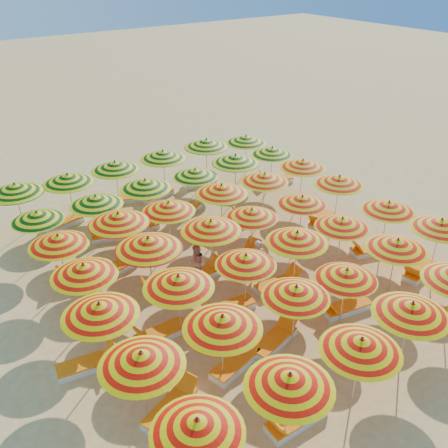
# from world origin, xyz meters

# --- Properties ---
(ground) EXTENTS (120.00, 120.00, 0.00)m
(ground) POSITION_xyz_m (0.00, 0.00, 0.00)
(ground) COLOR #F2BB6B
(ground) RESTS_ON ground
(umbrella_0) EXTENTS (2.09, 2.09, 2.19)m
(umbrella_0) POSITION_xyz_m (-5.79, -6.72, 1.92)
(umbrella_0) COLOR silver
(umbrella_0) RESTS_ON ground
(umbrella_1) EXTENTS (2.72, 2.72, 2.27)m
(umbrella_1) POSITION_xyz_m (-3.44, -6.96, 2.00)
(umbrella_1) COLOR silver
(umbrella_1) RESTS_ON ground
(umbrella_2) EXTENTS (2.64, 2.64, 2.23)m
(umbrella_2) POSITION_xyz_m (-1.17, -7.09, 1.96)
(umbrella_2) COLOR silver
(umbrella_2) RESTS_ON ground
(umbrella_3) EXTENTS (2.28, 2.28, 2.26)m
(umbrella_3) POSITION_xyz_m (1.02, -6.95, 1.99)
(umbrella_3) COLOR silver
(umbrella_3) RESTS_ON ground
(umbrella_6) EXTENTS (2.59, 2.59, 2.29)m
(umbrella_6) POSITION_xyz_m (-5.90, -4.40, 2.01)
(umbrella_6) COLOR silver
(umbrella_6) RESTS_ON ground
(umbrella_7) EXTENTS (2.47, 2.47, 2.32)m
(umbrella_7) POSITION_xyz_m (-3.55, -4.45, 2.04)
(umbrella_7) COLOR silver
(umbrella_7) RESTS_ON ground
(umbrella_8) EXTENTS (2.39, 2.39, 2.16)m
(umbrella_8) POSITION_xyz_m (-0.94, -4.45, 1.90)
(umbrella_8) COLOR silver
(umbrella_8) RESTS_ON ground
(umbrella_9) EXTENTS (2.14, 2.14, 2.08)m
(umbrella_9) POSITION_xyz_m (1.01, -4.63, 1.83)
(umbrella_9) COLOR silver
(umbrella_9) RESTS_ON ground
(umbrella_10) EXTENTS (2.32, 2.32, 2.20)m
(umbrella_10) POSITION_xyz_m (3.58, -4.50, 1.93)
(umbrella_10) COLOR silver
(umbrella_10) RESTS_ON ground
(umbrella_11) EXTENTS (2.38, 2.38, 2.26)m
(umbrella_11) POSITION_xyz_m (5.93, -4.56, 1.99)
(umbrella_11) COLOR silver
(umbrella_11) RESTS_ON ground
(umbrella_12) EXTENTS (2.65, 2.65, 2.30)m
(umbrella_12) POSITION_xyz_m (-5.97, -2.08, 2.02)
(umbrella_12) COLOR silver
(umbrella_12) RESTS_ON ground
(umbrella_13) EXTENTS (2.72, 2.72, 2.29)m
(umbrella_13) POSITION_xyz_m (-3.55, -2.19, 2.02)
(umbrella_13) COLOR silver
(umbrella_13) RESTS_ON ground
(umbrella_14) EXTENTS (2.60, 2.60, 2.14)m
(umbrella_14) POSITION_xyz_m (-1.08, -2.25, 1.88)
(umbrella_14) COLOR silver
(umbrella_14) RESTS_ON ground
(umbrella_15) EXTENTS (2.58, 2.58, 2.30)m
(umbrella_15) POSITION_xyz_m (1.06, -2.31, 2.02)
(umbrella_15) COLOR silver
(umbrella_15) RESTS_ON ground
(umbrella_16) EXTENTS (2.40, 2.40, 2.14)m
(umbrella_16) POSITION_xyz_m (3.28, -2.31, 1.88)
(umbrella_16) COLOR silver
(umbrella_16) RESTS_ON ground
(umbrella_17) EXTENTS (2.24, 2.24, 2.19)m
(umbrella_17) POSITION_xyz_m (5.64, -2.49, 1.93)
(umbrella_17) COLOR silver
(umbrella_17) RESTS_ON ground
(umbrella_18) EXTENTS (2.52, 2.52, 2.23)m
(umbrella_18) POSITION_xyz_m (-5.58, 0.09, 1.96)
(umbrella_18) COLOR silver
(umbrella_18) RESTS_ON ground
(umbrella_19) EXTENTS (2.55, 2.55, 2.41)m
(umbrella_19) POSITION_xyz_m (-3.33, 0.11, 2.12)
(umbrella_19) COLOR silver
(umbrella_19) RESTS_ON ground
(umbrella_20) EXTENTS (2.81, 2.81, 2.35)m
(umbrella_20) POSITION_xyz_m (-0.93, -0.02, 2.07)
(umbrella_20) COLOR silver
(umbrella_20) RESTS_ON ground
(umbrella_21) EXTENTS (2.11, 2.11, 2.11)m
(umbrella_21) POSITION_xyz_m (1.08, 0.20, 1.86)
(umbrella_21) COLOR silver
(umbrella_21) RESTS_ON ground
(umbrella_22) EXTENTS (2.40, 2.40, 2.08)m
(umbrella_22) POSITION_xyz_m (3.44, -0.04, 1.83)
(umbrella_22) COLOR silver
(umbrella_22) RESTS_ON ground
(umbrella_23) EXTENTS (2.63, 2.63, 2.27)m
(umbrella_23) POSITION_xyz_m (5.78, 0.20, 1.99)
(umbrella_23) COLOR silver
(umbrella_23) RESTS_ON ground
(umbrella_24) EXTENTS (2.71, 2.71, 2.19)m
(umbrella_24) POSITION_xyz_m (-5.60, 2.35, 1.93)
(umbrella_24) COLOR silver
(umbrella_24) RESTS_ON ground
(umbrella_25) EXTENTS (2.75, 2.75, 2.38)m
(umbrella_25) POSITION_xyz_m (-3.38, 2.32, 2.09)
(umbrella_25) COLOR silver
(umbrella_25) RESTS_ON ground
(umbrella_26) EXTENTS (2.60, 2.60, 2.20)m
(umbrella_26) POSITION_xyz_m (-1.30, 2.35, 1.94)
(umbrella_26) COLOR silver
(umbrella_26) RESTS_ON ground
(umbrella_27) EXTENTS (2.36, 2.36, 2.28)m
(umbrella_27) POSITION_xyz_m (1.18, 2.34, 2.01)
(umbrella_27) COLOR silver
(umbrella_27) RESTS_ON ground
(umbrella_28) EXTENTS (2.70, 2.70, 2.21)m
(umbrella_28) POSITION_xyz_m (3.45, 2.34, 1.95)
(umbrella_28) COLOR silver
(umbrella_28) RESTS_ON ground
(umbrella_29) EXTENTS (2.75, 2.75, 2.25)m
(umbrella_29) POSITION_xyz_m (5.82, 2.48, 1.98)
(umbrella_29) COLOR silver
(umbrella_29) RESTS_ON ground
(umbrella_30) EXTENTS (2.44, 2.44, 2.08)m
(umbrella_30) POSITION_xyz_m (-5.62, 4.70, 1.83)
(umbrella_30) COLOR silver
(umbrella_30) RESTS_ON ground
(umbrella_31) EXTENTS (2.49, 2.49, 2.24)m
(umbrella_31) POSITION_xyz_m (-3.38, 4.42, 1.97)
(umbrella_31) COLOR silver
(umbrella_31) RESTS_ON ground
(umbrella_32) EXTENTS (2.22, 2.22, 2.29)m
(umbrella_32) POSITION_xyz_m (-1.14, 4.57, 2.01)
(umbrella_32) COLOR silver
(umbrella_32) RESTS_ON ground
(umbrella_33) EXTENTS (2.60, 2.60, 2.14)m
(umbrella_33) POSITION_xyz_m (1.36, 4.64, 1.89)
(umbrella_33) COLOR silver
(umbrella_33) RESTS_ON ground
(umbrella_34) EXTENTS (2.47, 2.47, 2.35)m
(umbrella_34) POSITION_xyz_m (3.52, 4.55, 2.07)
(umbrella_34) COLOR silver
(umbrella_34) RESTS_ON ground
(umbrella_35) EXTENTS (2.10, 2.10, 2.16)m
(umbrella_35) POSITION_xyz_m (5.87, 4.71, 1.90)
(umbrella_35) COLOR silver
(umbrella_35) RESTS_ON ground
(umbrella_36) EXTENTS (2.62, 2.62, 2.37)m
(umbrella_36) POSITION_xyz_m (-5.72, 7.09, 2.09)
(umbrella_36) COLOR silver
(umbrella_36) RESTS_ON ground
(umbrella_37) EXTENTS (2.77, 2.77, 2.31)m
(umbrella_37) POSITION_xyz_m (-3.58, 6.95, 2.04)
(umbrella_37) COLOR silver
(umbrella_37) RESTS_ON ground
(umbrella_38) EXTENTS (2.61, 2.61, 2.31)m
(umbrella_38) POSITION_xyz_m (-1.34, 7.11, 2.03)
(umbrella_38) COLOR silver
(umbrella_38) RESTS_ON ground
(umbrella_39) EXTENTS (2.21, 2.21, 2.32)m
(umbrella_39) POSITION_xyz_m (1.09, 7.06, 2.04)
(umbrella_39) COLOR silver
(umbrella_39) RESTS_ON ground
(umbrella_40) EXTENTS (2.52, 2.52, 2.37)m
(umbrella_40) POSITION_xyz_m (3.58, 7.09, 2.08)
(umbrella_40) COLOR silver
(umbrella_40) RESTS_ON ground
(umbrella_41) EXTENTS (2.73, 2.73, 2.20)m
(umbrella_41) POSITION_xyz_m (5.81, 6.73, 1.94)
(umbrella_41) COLOR silver
(umbrella_41) RESTS_ON ground
(lounger_1) EXTENTS (1.74, 0.62, 0.69)m
(lounger_1) POSITION_xyz_m (-2.94, -6.78, 0.15)
(lounger_1) COLOR white
(lounger_1) RESTS_ON ground
(lounger_3) EXTENTS (1.82, 1.17, 0.69)m
(lounger_3) POSITION_xyz_m (-5.30, -4.60, 0.15)
(lounger_3) COLOR white
(lounger_3) RESTS_ON ground
(lounger_4) EXTENTS (1.82, 1.00, 0.69)m
(lounger_4) POSITION_xyz_m (-2.95, -4.30, 0.15)
(lounger_4) COLOR white
(lounger_4) RESTS_ON ground
(lounger_5) EXTENTS (1.82, 0.99, 0.69)m
(lounger_5) POSITION_xyz_m (-1.44, -4.22, 0.15)
(lounger_5) COLOR white
(lounger_5) RESTS_ON ground
(lounger_6) EXTENTS (1.81, 0.89, 0.69)m
(lounger_6) POSITION_xyz_m (1.51, -4.39, 0.15)
(lounger_6) COLOR white
(lounger_6) RESTS_ON ground
(lounger_7) EXTENTS (1.81, 0.88, 0.69)m
(lounger_7) POSITION_xyz_m (5.33, -4.49, 0.15)
(lounger_7) COLOR white
(lounger_7) RESTS_ON ground
(lounger_8) EXTENTS (1.80, 0.86, 0.69)m
(lounger_8) POSITION_xyz_m (-6.47, -1.89, 0.15)
(lounger_8) COLOR white
(lounger_8) RESTS_ON ground
(lounger_9) EXTENTS (1.74, 0.60, 0.69)m
(lounger_9) POSITION_xyz_m (-4.15, -1.95, 0.15)
(lounger_9) COLOR white
(lounger_9) RESTS_ON ground
(lounger_10) EXTENTS (1.78, 0.75, 0.69)m
(lounger_10) POSITION_xyz_m (-1.68, -2.16, 0.15)
(lounger_10) COLOR white
(lounger_10) RESTS_ON ground
(lounger_11) EXTENTS (1.77, 0.71, 0.69)m
(lounger_11) POSITION_xyz_m (0.56, -2.09, 0.15)
(lounger_11) COLOR white
(lounger_11) RESTS_ON ground
(lounger_12) EXTENTS (1.83, 1.08, 0.69)m
(lounger_12) POSITION_xyz_m (5.04, -2.46, 0.15)
(lounger_12) COLOR white
(lounger_12) RESTS_ON ground
(lounger_13) EXTENTS (1.82, 1.00, 0.69)m
(lounger_13) POSITION_xyz_m (-2.82, 0.07, 0.15)
(lounger_13) COLOR white
(lounger_13) RESTS_ON ground
(lounger_14) EXTENTS (1.74, 0.60, 0.69)m
(lounger_14) POSITION_xyz_m (-1.43, 0.03, 0.15)
(lounger_14) COLOR white
(lounger_14) RESTS_ON ground
(lounger_15) EXTENTS (1.83, 1.11, 0.69)m
(lounger_15) POSITION_xyz_m (0.57, -0.02, 0.15)
(lounger_15) COLOR white
(lounger_15) RESTS_ON ground
(lounger_16) EXTENTS (1.82, 1.21, 0.69)m
(lounger_16) POSITION_xyz_m (5.18, 0.43, 0.15)
(lounger_16) COLOR white
(lounger_16) RESTS_ON ground
(lounger_17) EXTENTS (1.82, 1.22, 0.69)m
(lounger_17) POSITION_xyz_m (-5.09, 2.27, 0.15)
(lounger_17) COLOR white
(lounger_17) RESTS_ON ground
(lounger_18) EXTENTS (1.80, 0.86, 0.69)m
(lounger_18) POSITION_xyz_m (-3.98, 2.16, 0.15)
(lounger_18) COLOR white
(lounger_18) RESTS_ON ground
(lounger_19) EXTENTS (1.81, 0.92, 0.69)m
(lounger_19) POSITION_xyz_m (1.68, 2.28, 0.15)
(lounger_19) COLOR white
(lounger_19) RESTS_ON ground
(lounger_20) EXTENTS (1.83, 1.14, 0.69)m
(lounger_20) POSITION_xyz_m (2.86, 2.55, 0.15)
(lounger_20) COLOR white
(lounger_20) RESTS_ON ground
(lounger_21) EXTENTS (1.83, 1.12, 0.69)m
(lounger_21) POSITION_xyz_m (-2.88, 4.54, 0.15)
(lounger_21) COLOR white
(lounger_21) RESTS_ON ground
(lounger_22) EXTENTS (1.74, 0.62, 0.69)m
(lounger_22) POSITION_xyz_m (-1.64, 4.40, 0.15)
(lounger_22) COLOR white
(lounger_22) RESTS_ON ground
(lounger_23) EXTENTS (1.82, 1.23, 0.69)m
(lounger_23) POSITION_xyz_m (0.77, 4.60, 0.15)
(lounger_23) COLOR white
(lounger_23) RESTS_ON ground
(lounger_24) EXTENTS (1.82, 1.03, 0.69)m
(lounger_24) POSITION_xyz_m (6.37, 4.93, 0.15)
(lounger_24) COLOR white
(lounger_24) RESTS_ON ground
(lounger_25) EXTENTS (1.81, 0.87, 0.69)m
(lounger_25) POSITION_xyz_m (-4.18, 6.75, 0.15)
(lounger_25) COLOR white
(lounger_25) RESTS_ON ground
(lounger_26) EXTENTS (1.83, 1.09, 0.69)m
(lounger_26) POSITION_xyz_m (-0.74, 7.33, 0.15)
(lounger_26) COLOR white
(lounger_26) RESTS_ON ground
(lounger_27) EXTENTS (1.82, 1.00, 0.69)m
(lounger_27) POSITION_xyz_m (0.49, 6.85, 0.15)
(lounger_27) COLOR white
(lounger_27) RESTS_ON ground
(lounger_28) EXTENTS (1.80, 0.83, 0.69)m
(lounger_28) POSITION_xyz_m (2.98, 6.93, 0.15)
(lounger_28) COLOR white
(lounger_28) RESTS_ON ground
(beachgoer_a) EXTENTS (0.69, 0.61, 1.59)m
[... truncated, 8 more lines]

